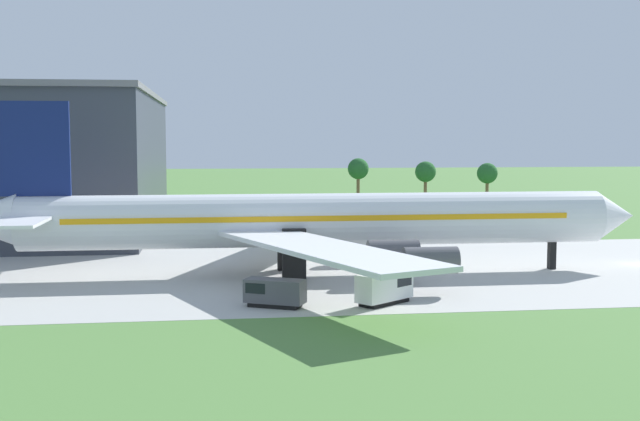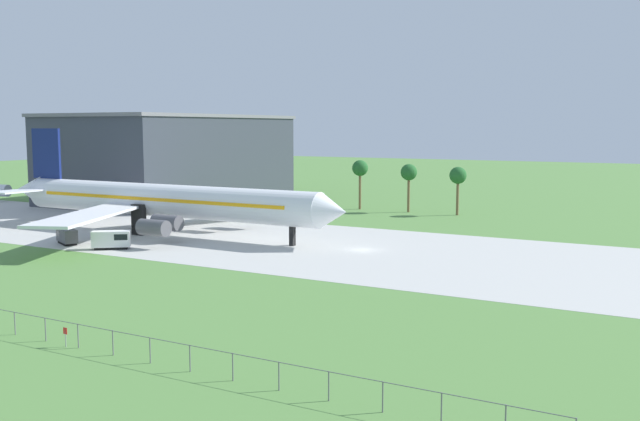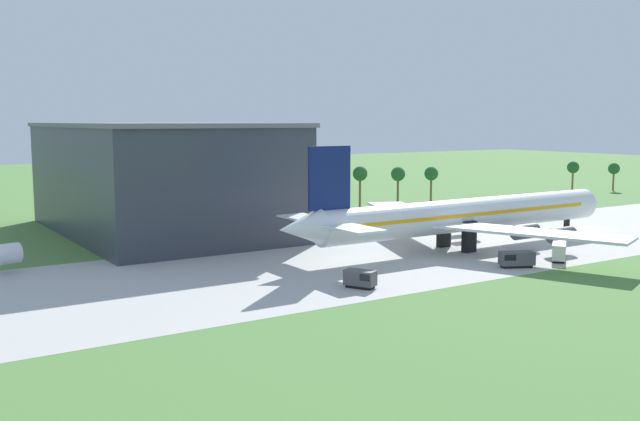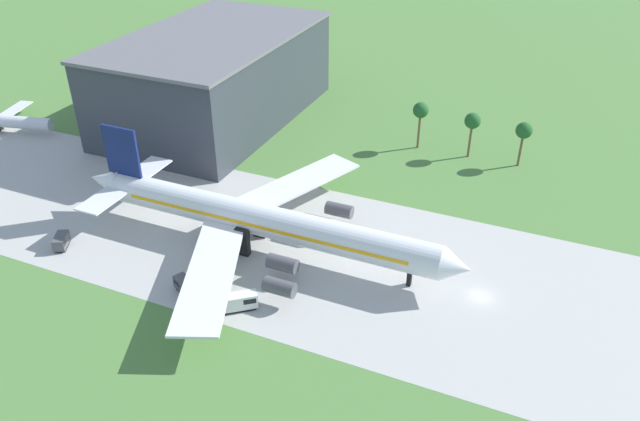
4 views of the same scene
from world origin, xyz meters
The scene contains 9 objects.
ground_plane centered at (0.00, 0.00, 0.00)m, with size 600.00×600.00×0.00m, color #517F3D.
taxiway_strip centered at (0.00, 0.00, 0.01)m, with size 320.00×44.00×0.02m.
jet_airliner centered at (-38.76, -1.68, 5.80)m, with size 73.62×60.36×18.29m.
baggage_tug centered at (-33.74, -17.78, 1.51)m, with size 5.70×5.06×2.82m.
catering_van centered at (-43.65, -17.77, 1.31)m, with size 5.54×4.05×2.43m.
perimeter_fence centered at (0.00, -55.00, 1.45)m, with size 80.10×0.10×2.10m.
no_stopping_sign centered at (-1.18, -55.31, 1.05)m, with size 0.44×0.08×1.68m.
terminal_building centered at (-76.06, 45.56, 10.83)m, with size 36.72×61.20×21.63m.
palm_tree_row centered at (18.49, 48.82, 8.11)m, with size 103.59×3.60×11.14m.
Camera 2 is at (46.16, -95.93, 18.49)m, focal length 40.00 mm.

